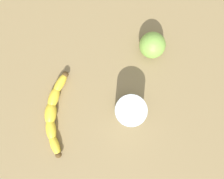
% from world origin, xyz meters
% --- Properties ---
extents(wooden_tabletop, '(1.20, 1.20, 0.03)m').
position_xyz_m(wooden_tabletop, '(0.00, 0.00, 0.01)').
color(wooden_tabletop, olive).
rests_on(wooden_tabletop, ground).
extents(banana, '(0.24, 0.08, 0.03)m').
position_xyz_m(banana, '(-0.11, 0.16, 0.05)').
color(banana, yellow).
rests_on(banana, wooden_tabletop).
extents(smoothie_glass, '(0.08, 0.08, 0.09)m').
position_xyz_m(smoothie_glass, '(-0.05, -0.05, 0.07)').
color(smoothie_glass, silver).
rests_on(smoothie_glass, wooden_tabletop).
extents(green_apple_fruit, '(0.07, 0.07, 0.07)m').
position_xyz_m(green_apple_fruit, '(0.14, -0.08, 0.07)').
color(green_apple_fruit, '#84B747').
rests_on(green_apple_fruit, wooden_tabletop).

